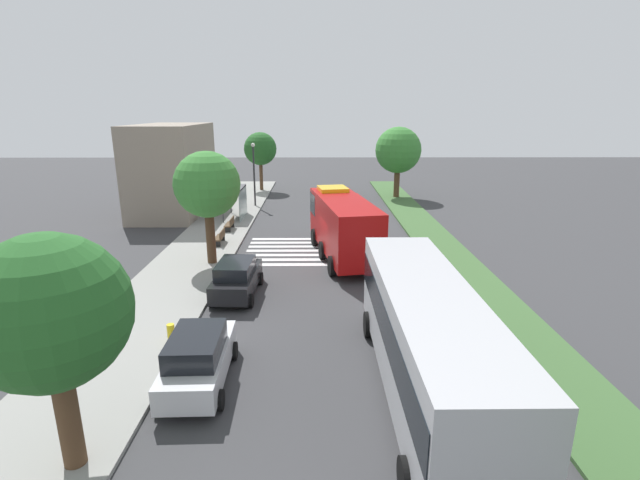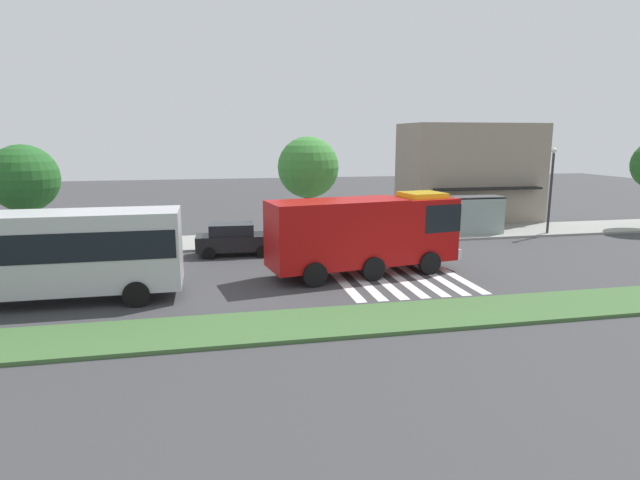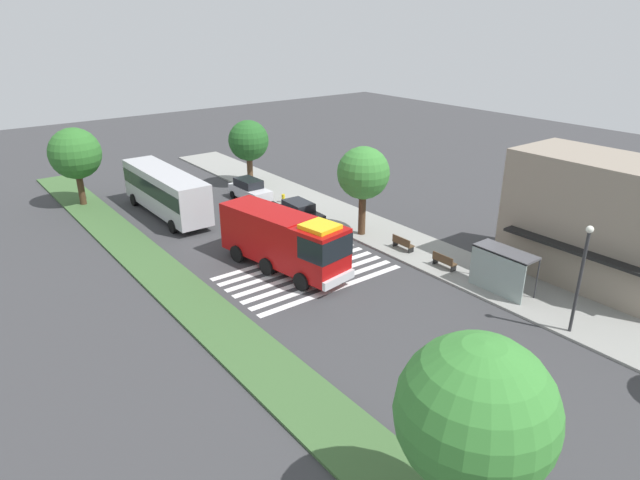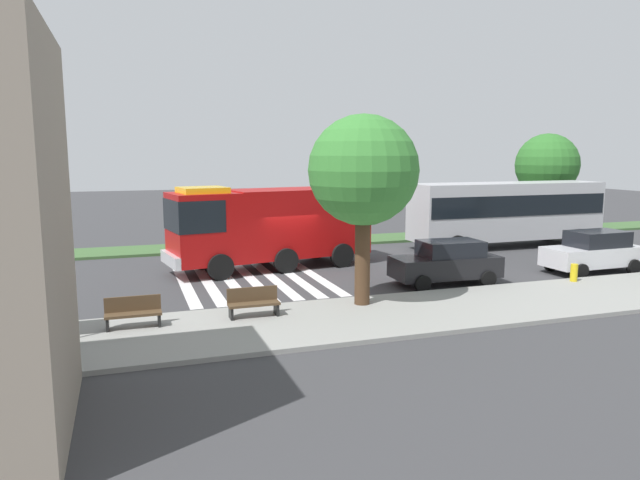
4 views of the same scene
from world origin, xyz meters
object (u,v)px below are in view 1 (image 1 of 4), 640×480
Objects in this scene: bench_near_shelter at (230,224)px; median_tree_west at (398,150)px; transit_bus at (427,334)px; sidewalk_tree_far_west at (50,313)px; parked_car_west at (198,358)px; fire_hydrant at (171,333)px; sidewalk_tree_center at (260,149)px; fire_truck at (342,223)px; bench_west_of_shelter at (220,237)px; street_lamp at (254,169)px; sidewalk_tree_west at (207,185)px; bus_stop_shelter at (239,196)px; parked_car_mid at (237,278)px.

median_tree_west reaches higher than bench_near_shelter.
transit_bus is 10.00m from sidewalk_tree_far_west.
parked_car_west is 6.33× the size of fire_hydrant.
bench_near_shelter is 17.68m from sidewalk_tree_center.
fire_truck is 8.27m from bench_west_of_shelter.
street_lamp is 31.68m from sidewalk_tree_far_west.
parked_car_west is 36.78m from sidewalk_tree_center.
transit_bus is at bearing 177.69° from fire_truck.
transit_bus is 1.99× the size of street_lamp.
fire_hydrant is at bearing -4.60° from sidewalk_tree_far_west.
bench_west_of_shelter is at bearing 3.48° from fire_hydrant.
median_tree_west reaches higher than sidewalk_tree_west.
sidewalk_tree_west is at bearing 145.52° from median_tree_west.
transit_bus is 15.97× the size of fire_hydrant.
fire_hydrant is (-16.72, -0.80, -0.10)m from bench_near_shelter.
transit_bus is 22.23m from bench_near_shelter.
street_lamp reaches higher than fire_hydrant.
median_tree_west is at bearing -34.48° from sidewalk_tree_west.
parked_car_mid is at bearing -171.19° from bus_stop_shelter.
median_tree_west reaches higher than parked_car_west.
street_lamp is (4.75, -0.67, 1.60)m from bus_stop_shelter.
parked_car_west is at bearing 159.95° from median_tree_west.
transit_bus is 1.63× the size of median_tree_west.
median_tree_west is at bearing -47.73° from bench_near_shelter.
bench_west_of_shelter is (15.72, 2.50, -0.33)m from parked_car_west.
fire_truck is at bearing -173.03° from transit_bus.
sidewalk_tree_far_west is at bearing 180.00° from sidewalk_tree_center.
fire_hydrant is (-10.89, 7.02, -1.59)m from fire_truck.
sidewalk_tree_far_west is 0.96× the size of sidewalk_tree_center.
fire_hydrant is at bearing -110.56° from transit_bus.
sidewalk_tree_center is (40.16, -0.00, 0.32)m from sidewalk_tree_far_west.
median_tree_west reaches higher than fire_truck.
fire_truck is 2.15× the size of parked_car_west.
fire_truck is 1.39× the size of median_tree_west.
parked_car_mid is 12.20m from bench_near_shelter.
sidewalk_tree_center is at bearing -0.00° from sidewalk_tree_west.
bus_stop_shelter is 0.55× the size of sidewalk_tree_west.
street_lamp is at bearing -3.25° from bench_west_of_shelter.
bus_stop_shelter is at bearing 11.06° from parked_car_mid.
street_lamp is at bearing -163.03° from transit_bus.
sidewalk_tree_west is (-7.38, -0.30, 4.00)m from bench_near_shelter.
street_lamp is (28.04, 1.80, 2.56)m from parked_car_west.
parked_car_mid is at bearing -175.03° from street_lamp.
street_lamp is 0.91× the size of sidewalk_tree_center.
parked_car_west is 5.36m from sidewalk_tree_far_west.
bus_stop_shelter is (23.98, 9.59, -0.23)m from transit_bus.
bench_near_shelter is 9.24m from street_lamp.
transit_bus is 30.11m from street_lamp.
sidewalk_tree_west is (-1.55, 7.52, 2.52)m from fire_truck.
parked_car_mid is 10.81m from transit_bus.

